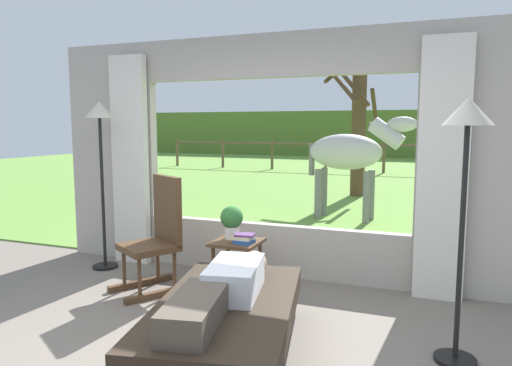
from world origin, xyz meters
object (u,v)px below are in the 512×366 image
Objects in this scene: potted_plant at (232,220)px; floor_lamp_right at (466,151)px; rocking_chair at (158,235)px; book_stack at (243,239)px; floor_lamp_left at (100,135)px; side_table at (237,250)px; reclining_person at (223,288)px; recliner_sofa at (226,328)px; horse at (350,153)px; pasture_tree at (357,120)px.

floor_lamp_right is at bearing -20.18° from potted_plant.
rocking_chair is at bearing 169.20° from floor_lamp_right.
floor_lamp_left is at bearing 170.77° from book_stack.
floor_lamp_left is (-1.65, 0.17, 0.81)m from potted_plant.
side_table is at bearing 42.79° from rocking_chair.
rocking_chair is (-1.20, 1.08, 0.02)m from reclining_person.
floor_lamp_left reaches higher than book_stack.
floor_lamp_right is (1.48, 0.52, 1.22)m from recliner_sofa.
reclining_person is 1.23m from book_stack.
recliner_sofa is at bearing -73.26° from book_stack.
rocking_chair is 2.15× the size of side_table.
side_table is 4.01m from horse.
floor_lamp_right is at bearing 9.66° from reclining_person.
horse is at bearing 79.00° from recliner_sofa.
horse is (-0.05, 5.12, 0.94)m from recliner_sofa.
reclining_person is 2.75× the size of side_table.
recliner_sofa is 1.23m from book_stack.
pasture_tree is at bearing -166.30° from horse.
reclining_person is at bearing -101.54° from recliner_sofa.
reclining_person is at bearing -68.54° from potted_plant.
reclining_person reaches higher than recliner_sofa.
horse is at bearing 84.40° from side_table.
book_stack is 4.04m from horse.
reclining_person is 1.62m from rocking_chair.
horse reaches higher than reclining_person.
horse is 2.89m from pasture_tree.
rocking_chair is 4.28m from horse.
book_stack is at bearing -9.23° from floor_lamp_left.
side_table is (-0.43, 1.25, -0.10)m from reclining_person.
side_table is 2.27m from floor_lamp_right.
reclining_person reaches higher than book_stack.
recliner_sofa is at bearing -87.27° from pasture_tree.
rocking_chair is at bearing -168.24° from side_table.
pasture_tree reaches higher than potted_plant.
floor_lamp_right reaches higher than reclining_person.
rocking_chair reaches higher than reclining_person.
recliner_sofa is 1.29m from side_table.
recliner_sofa is at bearing -160.47° from floor_lamp_right.
rocking_chair is at bearing -173.64° from book_stack.
floor_lamp_right is 7.64m from pasture_tree.
recliner_sofa is 2.90m from floor_lamp_left.
rocking_chair is at bearing 127.74° from recliner_sofa.
horse is at bearing -83.33° from pasture_tree.
rocking_chair reaches higher than book_stack.
rocking_chair is 1.42m from floor_lamp_left.
side_table is 0.29m from potted_plant.
floor_lamp_left is at bearing 134.17° from reclining_person.
potted_plant is at bearing 99.92° from reclining_person.
recliner_sofa is at bearing -9.69° from rocking_chair.
floor_lamp_right is (1.91, -0.67, 1.02)m from side_table.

